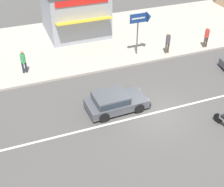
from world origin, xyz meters
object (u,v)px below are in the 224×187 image
(pedestrian_mid_kerb, at_px, (207,35))
(pedestrian_by_shop, at_px, (23,60))
(arrow_signboard, at_px, (146,19))
(shopfront_mid_block, at_px, (74,9))
(pedestrian_near_clock, at_px, (168,41))
(hatchback_dark_grey_5, at_px, (114,101))

(pedestrian_mid_kerb, height_order, pedestrian_by_shop, pedestrian_mid_kerb)
(arrow_signboard, xyz_separation_m, shopfront_mid_block, (-3.79, 5.70, -0.72))
(pedestrian_by_shop, bearing_deg, arrow_signboard, -1.35)
(pedestrian_mid_kerb, relative_size, shopfront_mid_block, 0.28)
(arrow_signboard, distance_m, pedestrian_near_clock, 2.46)
(pedestrian_mid_kerb, distance_m, pedestrian_by_shop, 13.86)
(hatchback_dark_grey_5, relative_size, pedestrian_mid_kerb, 2.16)
(pedestrian_near_clock, bearing_deg, arrow_signboard, 157.74)
(hatchback_dark_grey_5, bearing_deg, pedestrian_by_shop, 126.59)
(pedestrian_near_clock, height_order, pedestrian_mid_kerb, pedestrian_mid_kerb)
(pedestrian_by_shop, bearing_deg, pedestrian_mid_kerb, -4.32)
(pedestrian_mid_kerb, bearing_deg, pedestrian_by_shop, 175.68)
(pedestrian_near_clock, distance_m, shopfront_mid_block, 8.42)
(pedestrian_mid_kerb, bearing_deg, pedestrian_near_clock, 177.07)
(hatchback_dark_grey_5, height_order, shopfront_mid_block, shopfront_mid_block)
(pedestrian_mid_kerb, height_order, shopfront_mid_block, shopfront_mid_block)
(arrow_signboard, distance_m, shopfront_mid_block, 6.89)
(pedestrian_near_clock, xyz_separation_m, shopfront_mid_block, (-5.42, 6.37, 1.00))
(arrow_signboard, height_order, shopfront_mid_block, shopfront_mid_block)
(hatchback_dark_grey_5, height_order, arrow_signboard, arrow_signboard)
(arrow_signboard, bearing_deg, pedestrian_near_clock, -22.26)
(hatchback_dark_grey_5, distance_m, pedestrian_near_clock, 7.94)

